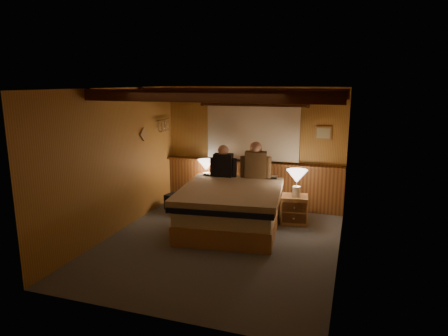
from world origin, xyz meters
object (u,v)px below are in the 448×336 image
at_px(person_left, 223,164).
at_px(lamp_right, 297,178).
at_px(lamp_left, 206,166).
at_px(duffel_bag, 178,202).
at_px(nightstand_left, 204,193).
at_px(nightstand_right, 294,209).
at_px(bed, 232,206).
at_px(person_right, 256,163).

bearing_deg(person_left, lamp_right, -10.70).
xyz_separation_m(lamp_left, person_left, (0.48, -0.34, 0.15)).
height_order(person_left, duffel_bag, person_left).
bearing_deg(nightstand_left, nightstand_right, -0.63).
distance_m(nightstand_left, nightstand_right, 1.96).
xyz_separation_m(bed, lamp_right, (1.03, 0.53, 0.46)).
bearing_deg(person_left, bed, -65.33).
bearing_deg(bed, duffel_bag, 148.48).
xyz_separation_m(lamp_right, person_left, (-1.41, 0.15, 0.13)).
height_order(bed, nightstand_left, bed).
relative_size(bed, lamp_right, 4.80).
bearing_deg(bed, nightstand_right, 22.49).
bearing_deg(person_right, nightstand_left, 159.34).
distance_m(bed, nightstand_right, 1.15).
relative_size(nightstand_right, person_right, 0.72).
bearing_deg(lamp_right, person_right, 162.73).
distance_m(nightstand_left, lamp_right, 2.08).
height_order(nightstand_left, nightstand_right, nightstand_left).
xyz_separation_m(nightstand_right, duffel_bag, (-2.30, 0.04, -0.10)).
height_order(lamp_left, person_right, person_right).
distance_m(bed, person_right, 1.03).
bearing_deg(lamp_left, lamp_right, -14.35).
relative_size(bed, nightstand_left, 4.20).
distance_m(bed, nightstand_left, 1.35).
height_order(lamp_left, person_left, person_left).
xyz_separation_m(bed, duffel_bag, (-1.30, 0.60, -0.22)).
relative_size(bed, person_left, 3.67).
xyz_separation_m(bed, nightstand_left, (-0.91, 0.99, -0.12)).
xyz_separation_m(nightstand_right, person_right, (-0.78, 0.22, 0.76)).
distance_m(person_left, person_right, 0.61).
bearing_deg(lamp_left, nightstand_left, -150.95).
height_order(nightstand_left, person_right, person_right).
bearing_deg(nightstand_right, lamp_left, 158.57).
relative_size(nightstand_right, person_left, 0.81).
xyz_separation_m(nightstand_right, lamp_right, (0.03, -0.03, 0.59)).
relative_size(nightstand_left, person_left, 0.88).
height_order(person_left, person_right, person_right).
relative_size(bed, duffel_bag, 4.26).
height_order(nightstand_left, lamp_right, lamp_right).
distance_m(lamp_right, person_left, 1.43).
bearing_deg(nightstand_right, nightstand_left, 159.67).
bearing_deg(nightstand_left, person_left, -18.45).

